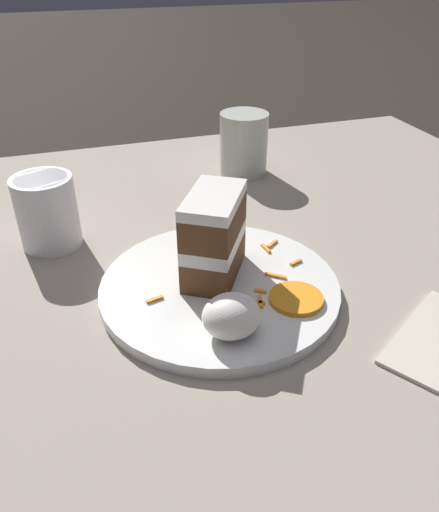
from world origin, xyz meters
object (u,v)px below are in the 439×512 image
Objects in this scene: plate at (219,287)px; drinking_glass at (244,148)px; cream_dollop at (231,316)px; cake_slice at (214,236)px; orange_garnish at (296,299)px; coffee_mug at (47,209)px.

plate is 0.34m from drinking_glass.
drinking_glass reaches higher than plate.
cake_slice is at bearing -98.38° from cream_dollop.
plate is 0.09m from orange_garnish.
plate is at bearing 135.64° from coffee_mug.
drinking_glass is (-0.14, -0.31, 0.04)m from plate.
cake_slice reaches higher than drinking_glass.
cake_slice is 1.16× the size of coffee_mug.
coffee_mug reaches higher than plate.
cake_slice reaches higher than orange_garnish.
cream_dollop is 0.42m from drinking_glass.
cake_slice is 1.06× the size of drinking_glass.
cake_slice is at bearing 138.84° from coffee_mug.
cream_dollop is (0.01, 0.10, -0.03)m from cake_slice.
plate is at bearing 123.39° from cake_slice.
cream_dollop is at bearing 18.20° from orange_garnish.
drinking_glass is at bearing -111.95° from cream_dollop.
cream_dollop is at bearing 121.93° from coffee_mug.
plate is 4.65× the size of orange_garnish.
cream_dollop is 0.56× the size of drinking_glass.
cake_slice is at bearing 63.86° from drinking_glass.
plate is 2.88× the size of coffee_mug.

